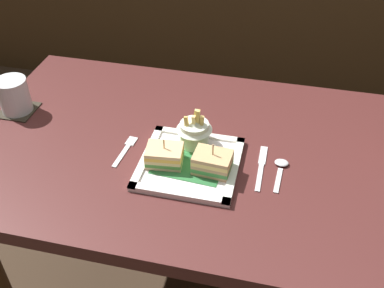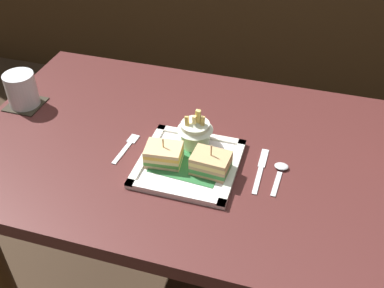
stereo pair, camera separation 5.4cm
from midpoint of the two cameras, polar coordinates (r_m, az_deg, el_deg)
name	(u,v)px [view 1 (the left image)]	position (r m, az deg, el deg)	size (l,w,h in m)	color
dining_table	(194,186)	(1.29, -0.93, -5.28)	(1.21, 0.75, 0.73)	#4B2120
square_plate	(190,164)	(1.14, -1.65, -2.50)	(0.24, 0.24, 0.02)	white
sandwich_half_left	(165,156)	(1.12, -4.83, -1.48)	(0.10, 0.08, 0.07)	#E1B887
sandwich_half_right	(212,162)	(1.10, 1.17, -2.35)	(0.09, 0.07, 0.08)	tan
fries_cup	(193,131)	(1.16, -1.25, 1.66)	(0.09, 0.09, 0.11)	silver
drink_coaster	(18,110)	(1.43, -21.92, 3.92)	(0.10, 0.10, 0.00)	#2D271C
water_glass	(14,97)	(1.41, -22.37, 5.44)	(0.09, 0.09, 0.10)	silver
fork	(126,149)	(1.20, -9.55, -0.69)	(0.03, 0.13, 0.00)	silver
knife	(261,166)	(1.15, 7.35, -2.74)	(0.02, 0.17, 0.00)	silver
spoon	(281,167)	(1.15, 9.74, -2.87)	(0.03, 0.12, 0.01)	silver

